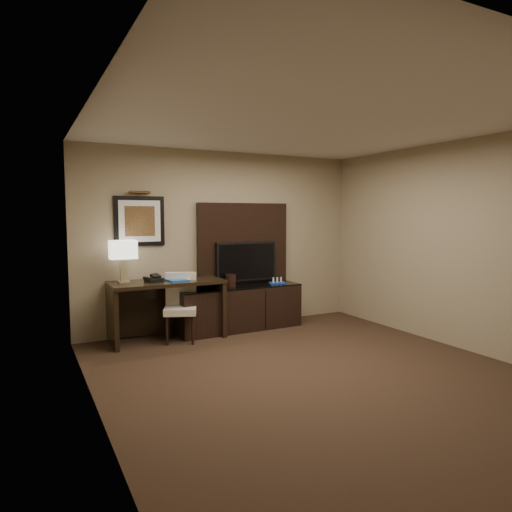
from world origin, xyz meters
TOP-DOWN VIEW (x-y plane):
  - floor at (0.00, 0.00)m, footprint 4.50×5.00m
  - ceiling at (0.00, 0.00)m, footprint 4.50×5.00m
  - wall_back at (0.00, 2.50)m, footprint 4.50×0.01m
  - wall_left at (-2.25, 0.00)m, footprint 0.01×5.00m
  - wall_right at (2.25, 0.00)m, footprint 0.01×5.00m
  - desk at (-1.02, 2.15)m, footprint 1.55×0.68m
  - credenza at (0.11, 2.20)m, footprint 1.94×0.57m
  - tv_wall_panel at (0.30, 2.44)m, footprint 1.50×0.12m
  - tv at (0.30, 2.34)m, footprint 1.00×0.08m
  - artwork at (-1.30, 2.48)m, footprint 0.70×0.04m
  - picture_light at (-1.30, 2.44)m, footprint 0.04×0.04m
  - desk_chair at (-0.89, 1.96)m, footprint 0.58×0.62m
  - table_lamp at (-1.58, 2.27)m, footprint 0.35×0.21m
  - desk_phone at (-1.21, 2.11)m, footprint 0.25×0.24m
  - blue_folder at (-0.90, 2.11)m, footprint 0.30×0.37m
  - book at (-0.88, 2.10)m, footprint 0.16×0.03m
  - ice_bucket at (-0.02, 2.21)m, footprint 0.18×0.18m
  - minibar_tray at (0.76, 2.16)m, footprint 0.27×0.20m

SIDE VIEW (x-z plane):
  - floor at x=0.00m, z-range -0.01..0.00m
  - credenza at x=0.11m, z-range 0.00..0.66m
  - desk at x=-1.02m, z-range 0.00..0.83m
  - desk_chair at x=-0.89m, z-range 0.00..0.89m
  - minibar_tray at x=0.76m, z-range 0.66..0.75m
  - ice_bucket at x=-0.02m, z-range 0.66..0.85m
  - blue_folder at x=-0.90m, z-range 0.83..0.85m
  - desk_phone at x=-1.21m, z-range 0.83..0.93m
  - book at x=-0.88m, z-range 0.83..1.04m
  - tv at x=0.30m, z-range 0.72..1.32m
  - table_lamp at x=-1.58m, z-range 0.83..1.39m
  - tv_wall_panel at x=0.30m, z-range 0.62..1.92m
  - wall_back at x=0.00m, z-range 0.00..2.70m
  - wall_left at x=-2.25m, z-range 0.00..2.70m
  - wall_right at x=2.25m, z-range 0.00..2.70m
  - artwork at x=-1.30m, z-range 1.30..2.00m
  - picture_light at x=-1.30m, z-range 1.90..2.20m
  - ceiling at x=0.00m, z-range 2.70..2.71m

